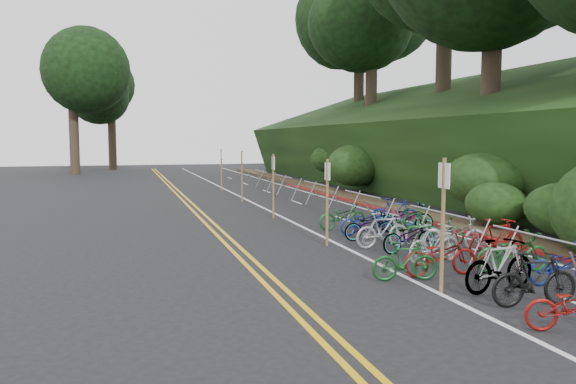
{
  "coord_description": "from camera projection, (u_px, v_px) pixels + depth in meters",
  "views": [
    {
      "loc": [
        -4.96,
        -9.95,
        3.05
      ],
      "look_at": [
        0.31,
        7.98,
        1.3
      ],
      "focal_mm": 35.0,
      "sensor_mm": 36.0,
      "label": 1
    }
  ],
  "objects": [
    {
      "name": "bike_rack_front",
      "position": [
        540.0,
        252.0,
        10.91
      ],
      "size": [
        1.15,
        2.89,
        1.19
      ],
      "color": "gray",
      "rests_on": "ground"
    },
    {
      "name": "road_markings",
      "position": [
        280.0,
        221.0,
        21.01
      ],
      "size": [
        7.47,
        80.0,
        0.01
      ],
      "color": "gold",
      "rests_on": "ground"
    },
    {
      "name": "embankment",
      "position": [
        442.0,
        148.0,
        32.76
      ],
      "size": [
        14.3,
        48.14,
        9.11
      ],
      "color": "black",
      "rests_on": "ground"
    },
    {
      "name": "signpost_near",
      "position": [
        443.0,
        217.0,
        11.07
      ],
      "size": [
        0.08,
        0.4,
        2.7
      ],
      "color": "brown",
      "rests_on": "ground"
    },
    {
      "name": "ground",
      "position": [
        386.0,
        293.0,
        11.18
      ],
      "size": [
        120.0,
        120.0,
        0.0
      ],
      "primitive_type": "plane",
      "color": "black",
      "rests_on": "ground"
    },
    {
      "name": "bike_valet",
      "position": [
        450.0,
        240.0,
        14.36
      ],
      "size": [
        3.31,
        12.58,
        1.09
      ],
      "color": "maroon",
      "rests_on": "ground"
    },
    {
      "name": "signposts_rest",
      "position": [
        256.0,
        177.0,
        24.59
      ],
      "size": [
        0.08,
        18.4,
        2.5
      ],
      "color": "brown",
      "rests_on": "ground"
    },
    {
      "name": "bike_front",
      "position": [
        405.0,
        261.0,
        12.12
      ],
      "size": [
        0.67,
        1.49,
        0.87
      ],
      "primitive_type": "imported",
      "rotation": [
        0.0,
        0.0,
        1.38
      ],
      "color": "#144C1E",
      "rests_on": "ground"
    },
    {
      "name": "red_curb",
      "position": [
        381.0,
        209.0,
        24.24
      ],
      "size": [
        0.25,
        28.0,
        0.1
      ],
      "primitive_type": "cube",
      "color": "maroon",
      "rests_on": "ground"
    },
    {
      "name": "bike_racks_rest",
      "position": [
        315.0,
        190.0,
        24.36
      ],
      "size": [
        1.14,
        23.0,
        1.17
      ],
      "color": "gray",
      "rests_on": "ground"
    }
  ]
}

